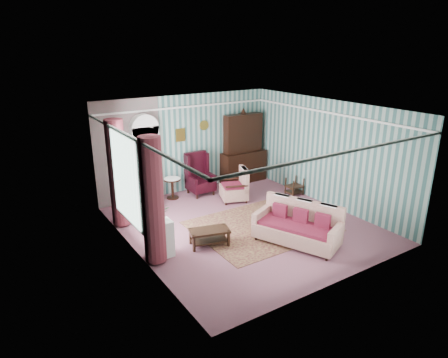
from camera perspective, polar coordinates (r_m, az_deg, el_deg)
floor at (r=10.01m, az=2.89°, el=-6.56°), size 6.00×6.00×0.00m
room_shell at (r=9.14m, az=-0.71°, el=4.36°), size 5.53×6.02×2.91m
bookcase at (r=11.36m, az=-11.02°, el=2.29°), size 0.80×0.28×2.24m
dresser_hutch at (r=12.75m, az=2.84°, el=4.70°), size 1.50×0.56×2.36m
wingback_left at (r=11.08m, az=-11.29°, el=-0.85°), size 0.76×0.80×1.25m
wingback_right at (r=11.78m, az=-3.39°, el=0.68°), size 0.76×0.80×1.25m
seated_woman at (r=11.09m, az=-11.28°, el=-1.02°), size 0.44×0.40×1.18m
round_side_table at (r=11.65m, az=-7.36°, el=-1.35°), size 0.50×0.50×0.60m
nest_table at (r=12.01m, az=10.04°, el=-1.01°), size 0.45×0.38×0.54m
plant_stand at (r=8.54m, az=-9.23°, el=-8.52°), size 0.55×0.35×0.80m
rug at (r=9.96m, az=5.32°, el=-6.73°), size 3.20×2.60×0.01m
sofa at (r=9.06m, az=10.43°, el=-6.21°), size 1.60×2.11×1.01m
floral_armchair at (r=11.34m, az=1.41°, el=-0.79°), size 1.04×1.02×0.97m
coffee_table at (r=8.98m, az=-2.11°, el=-8.34°), size 0.98×0.68×0.38m
potted_plant_a at (r=8.19m, az=-9.23°, el=-4.87°), size 0.52×0.48×0.46m
potted_plant_b at (r=8.44m, az=-9.14°, el=-4.11°), size 0.32×0.29×0.47m
potted_plant_c at (r=8.28m, az=-10.00°, el=-5.01°), size 0.22×0.22×0.37m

